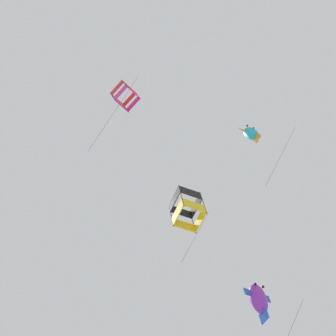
# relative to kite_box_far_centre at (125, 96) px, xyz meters

# --- Properties ---
(kite_box_far_centre) EXTENTS (3.00, 2.46, 7.64)m
(kite_box_far_centre) POSITION_rel_kite_box_far_centre_xyz_m (0.00, 0.00, 0.00)
(kite_box_far_centre) COLOR red
(kite_fish_mid_left) EXTENTS (2.75, 2.85, 7.23)m
(kite_fish_mid_left) POSITION_rel_kite_box_far_centre_xyz_m (-1.54, 7.79, -11.91)
(kite_fish_mid_left) COLOR purple
(kite_fish_low_drifter) EXTENTS (2.71, 2.96, 7.67)m
(kite_fish_low_drifter) POSITION_rel_kite_box_far_centre_xyz_m (1.78, 7.23, -3.26)
(kite_fish_low_drifter) COLOR #1EB2C6
(kite_box_upper_right) EXTENTS (1.99, 1.53, 5.43)m
(kite_box_upper_right) POSITION_rel_kite_box_far_centre_xyz_m (-0.82, 4.10, -7.72)
(kite_box_upper_right) COLOR black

